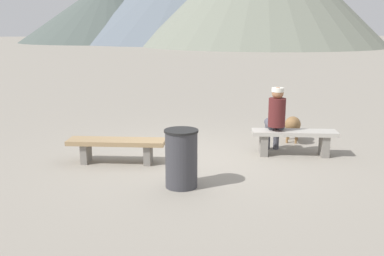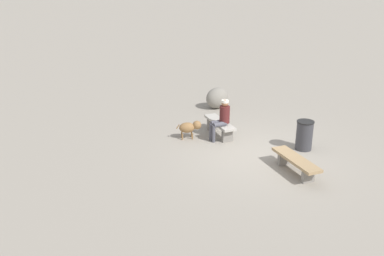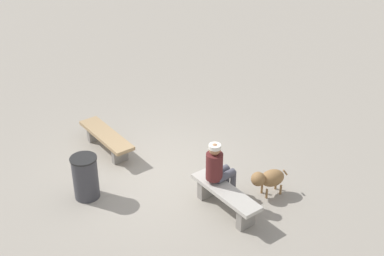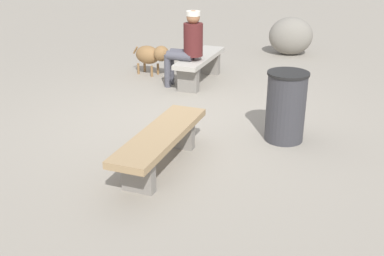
# 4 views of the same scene
# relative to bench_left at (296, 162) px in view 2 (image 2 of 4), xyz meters

# --- Properties ---
(ground) EXTENTS (210.00, 210.00, 0.06)m
(ground) POSITION_rel_bench_left_xyz_m (1.46, 0.05, -0.35)
(ground) COLOR gray
(bench_left) EXTENTS (1.75, 0.72, 0.43)m
(bench_left) POSITION_rel_bench_left_xyz_m (0.00, 0.00, 0.00)
(bench_left) COLOR gray
(bench_left) RESTS_ON ground
(bench_right) EXTENTS (1.60, 0.67, 0.47)m
(bench_right) POSITION_rel_bench_left_xyz_m (3.25, 0.13, 0.01)
(bench_right) COLOR gray
(bench_right) RESTS_ON ground
(seated_person) EXTENTS (0.37, 0.64, 1.28)m
(seated_person) POSITION_rel_bench_left_xyz_m (2.93, 0.29, 0.42)
(seated_person) COLOR #511E1E
(seated_person) RESTS_ON ground
(dog) EXTENTS (0.51, 0.75, 0.57)m
(dog) POSITION_rel_bench_left_xyz_m (3.53, 1.07, 0.06)
(dog) COLOR olive
(dog) RESTS_ON ground
(trash_bin) EXTENTS (0.51, 0.51, 0.88)m
(trash_bin) POSITION_rel_bench_left_xyz_m (1.03, -1.32, 0.12)
(trash_bin) COLOR #38383D
(trash_bin) RESTS_ON ground
(boulder) EXTENTS (0.75, 0.97, 0.79)m
(boulder) POSITION_rel_bench_left_xyz_m (5.58, -1.40, 0.08)
(boulder) COLOR gray
(boulder) RESTS_ON ground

